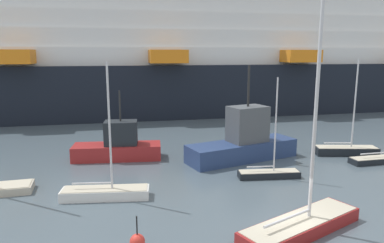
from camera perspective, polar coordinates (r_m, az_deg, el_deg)
The scene contains 10 objects.
ground_plane at distance 17.93m, azimuth 15.31°, elevation -16.51°, with size 600.00×600.00×0.00m, color #4C5B66.
sailboat_0 at distance 24.51m, azimuth 12.07°, elevation -7.91°, with size 4.15×1.64×6.59m.
sailboat_1 at distance 17.80m, azimuth 16.94°, elevation -14.77°, with size 6.82×3.88×12.42m.
sailboat_2 at distance 31.68m, azimuth 23.19°, elevation -4.10°, with size 5.05×2.60×7.61m.
sailboat_4 at distance 30.60m, azimuth 27.82°, elevation -4.88°, with size 5.03×1.28×9.85m.
sailboat_5 at distance 21.31m, azimuth -13.52°, elevation -10.70°, with size 5.04×2.14×7.61m.
fishing_boat_0 at distance 27.97m, azimuth 8.19°, elevation -3.22°, with size 9.12×4.32×7.19m.
fishing_boat_1 at distance 28.47m, azimuth -11.56°, elevation -3.78°, with size 6.94×3.20×5.31m.
channel_buoy_0 at distance 16.11m, azimuth -8.64°, elevation -18.22°, with size 0.65×0.65×1.46m.
cruise_ship at distance 51.25m, azimuth -5.44°, elevation 10.16°, with size 120.66×24.41×23.38m.
Camera 1 is at (-8.43, -13.57, 8.13)m, focal length 33.74 mm.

